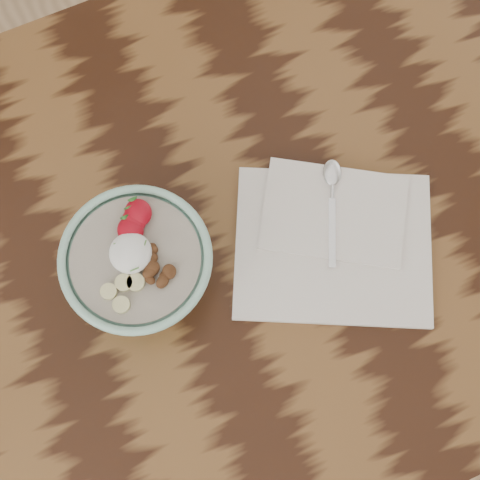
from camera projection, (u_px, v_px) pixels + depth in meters
The scene contains 4 objects.
table at pixel (186, 264), 106.61cm from camera, with size 160.00×90.00×75.00cm.
breakfast_bowl at pixel (140, 265), 90.01cm from camera, with size 20.12×20.12×13.43cm.
napkin at pixel (333, 239), 97.32cm from camera, with size 35.61×33.16×1.75cm.
spoon at pixel (332, 187), 97.98cm from camera, with size 8.85×15.61×0.86cm.
Camera 1 is at (-2.11, -25.97, 169.51)cm, focal length 50.00 mm.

